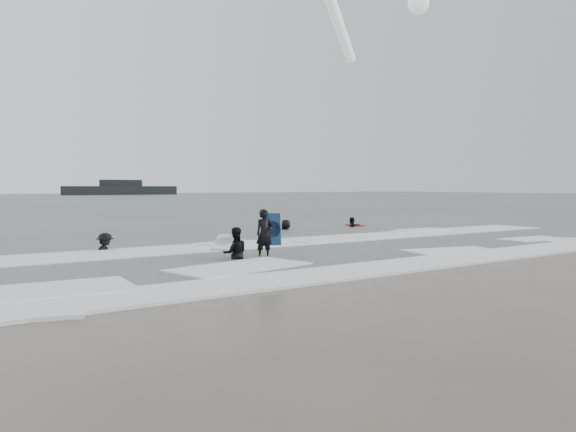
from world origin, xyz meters
TOP-DOWN VIEW (x-y plane):
  - ground at (0.00, 0.00)m, footprint 320.00×320.00m
  - surfer_centre at (-2.24, 2.96)m, footprint 0.58×0.43m
  - surfer_wading at (-3.20, 3.02)m, footprint 0.89×0.80m
  - surfer_breaker at (-5.72, 7.09)m, footprint 1.09×1.04m
  - surfer_right_near at (8.06, 10.90)m, footprint 0.94×1.05m
  - surfer_right_far at (4.14, 11.22)m, footprint 0.96×0.96m
  - surf_foam at (0.00, 3.70)m, footprint 30.03×9.06m
  - bodyboards at (1.04, 5.74)m, footprint 13.03×9.25m
  - vessel_horizon at (34.46, 130.21)m, footprint 28.09×5.02m

SIDE VIEW (x-z plane):
  - ground at x=0.00m, z-range 0.00..0.00m
  - surfer_centre at x=-2.24m, z-range -0.74..0.74m
  - surfer_wading at x=-3.20m, z-range -0.75..0.75m
  - surfer_breaker at x=-5.72m, z-range -0.74..0.74m
  - surfer_right_near at x=8.06m, z-range -0.85..0.85m
  - surfer_right_far at x=4.14m, z-range -0.84..0.84m
  - surf_foam at x=0.00m, z-range 0.00..0.08m
  - bodyboards at x=1.04m, z-range -0.13..1.12m
  - vessel_horizon at x=34.46m, z-range -0.49..3.33m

